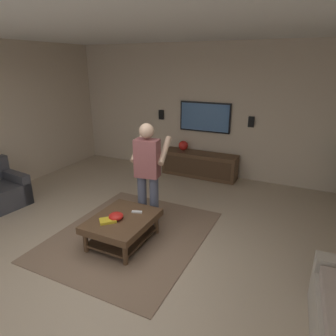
# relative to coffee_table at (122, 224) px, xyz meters

# --- Properties ---
(ground_plane) EXTENTS (8.80, 8.80, 0.00)m
(ground_plane) POSITION_rel_coffee_table_xyz_m (-0.35, -0.14, -0.30)
(ground_plane) COLOR tan
(wall_back_tv) EXTENTS (0.10, 6.90, 2.89)m
(wall_back_tv) POSITION_rel_coffee_table_xyz_m (3.37, -0.14, 1.15)
(wall_back_tv) COLOR #C6B299
(wall_back_tv) RESTS_ON ground
(ceiling_slab) EXTENTS (7.53, 6.90, 0.10)m
(ceiling_slab) POSITION_rel_coffee_table_xyz_m (-0.35, -0.14, 2.65)
(ceiling_slab) COLOR white
(area_rug) EXTENTS (2.50, 2.08, 0.01)m
(area_rug) POSITION_rel_coffee_table_xyz_m (0.20, 0.00, -0.29)
(area_rug) COLOR #7A604C
(area_rug) RESTS_ON ground
(coffee_table) EXTENTS (1.00, 0.80, 0.40)m
(coffee_table) POSITION_rel_coffee_table_xyz_m (0.00, 0.00, 0.00)
(coffee_table) COLOR #513823
(coffee_table) RESTS_ON ground
(media_console) EXTENTS (0.45, 1.70, 0.55)m
(media_console) POSITION_rel_coffee_table_xyz_m (3.03, -0.04, -0.02)
(media_console) COLOR #513823
(media_console) RESTS_ON ground
(tv) EXTENTS (0.05, 1.17, 0.66)m
(tv) POSITION_rel_coffee_table_xyz_m (3.27, -0.04, 1.03)
(tv) COLOR black
(person_standing) EXTENTS (0.59, 0.60, 1.64)m
(person_standing) POSITION_rel_coffee_table_xyz_m (0.64, -0.07, 0.64)
(person_standing) COLOR #4C5166
(person_standing) RESTS_ON ground
(bowl) EXTENTS (0.21, 0.21, 0.09)m
(bowl) POSITION_rel_coffee_table_xyz_m (-0.07, 0.05, 0.15)
(bowl) COLOR red
(bowl) RESTS_ON coffee_table
(remote_white) EXTENTS (0.09, 0.16, 0.02)m
(remote_white) POSITION_rel_coffee_table_xyz_m (0.22, -0.11, 0.12)
(remote_white) COLOR white
(remote_white) RESTS_ON coffee_table
(book) EXTENTS (0.27, 0.27, 0.04)m
(book) POSITION_rel_coffee_table_xyz_m (-0.18, 0.11, 0.12)
(book) COLOR gold
(book) RESTS_ON coffee_table
(vase_round) EXTENTS (0.22, 0.22, 0.22)m
(vase_round) POSITION_rel_coffee_table_xyz_m (3.08, 0.39, 0.36)
(vase_round) COLOR red
(vase_round) RESTS_ON media_console
(wall_speaker_left) EXTENTS (0.06, 0.12, 0.22)m
(wall_speaker_left) POSITION_rel_coffee_table_xyz_m (3.29, -1.06, 1.00)
(wall_speaker_left) COLOR black
(wall_speaker_right) EXTENTS (0.06, 0.12, 0.22)m
(wall_speaker_right) POSITION_rel_coffee_table_xyz_m (3.29, 1.06, 1.00)
(wall_speaker_right) COLOR black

